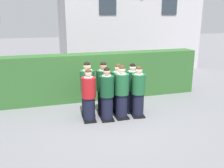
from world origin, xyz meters
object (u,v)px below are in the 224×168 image
Objects in this scene: student_rear_row_0 at (88,90)px; student_rear_row_3 at (132,89)px; student_rear_row_2 at (118,90)px; student_front_row_2 at (122,93)px; student_front_row_3 at (138,93)px; student_front_row_1 at (107,95)px; student_rear_row_1 at (104,90)px; student_in_red_blazer at (89,97)px.

student_rear_row_0 is 1.45m from student_rear_row_3.
student_rear_row_3 is at bearing -4.25° from student_rear_row_2.
student_rear_row_2 is (0.02, 0.43, -0.02)m from student_front_row_2.
student_rear_row_2 is (-0.52, 0.46, 0.01)m from student_front_row_3.
student_front_row_1 reaches higher than student_rear_row_3.
student_front_row_1 is 0.47m from student_front_row_2.
student_rear_row_1 is 1.06× the size of student_rear_row_3.
student_in_red_blazer is 1.09m from student_rear_row_2.
student_rear_row_3 is (-0.04, 0.42, 0.00)m from student_front_row_3.
student_rear_row_3 is (0.94, -0.08, -0.04)m from student_rear_row_1.
student_front_row_1 is at bearing -177.17° from student_front_row_2.
student_rear_row_0 is (-1.48, 0.53, 0.06)m from student_front_row_3.
student_rear_row_2 is (1.02, 0.37, 0.01)m from student_in_red_blazer.
student_front_row_2 is at bearing -141.62° from student_rear_row_3.
student_rear_row_1 is (-0.98, 0.50, 0.05)m from student_front_row_3.
student_rear_row_2 is 1.00× the size of student_rear_row_3.
student_rear_row_0 is 0.50m from student_rear_row_1.
student_in_red_blazer is at bearing -167.47° from student_rear_row_3.
student_rear_row_1 reaches higher than student_rear_row_3.
student_front_row_3 is 0.93× the size of student_rear_row_0.
student_rear_row_0 is (0.05, 0.45, 0.06)m from student_in_red_blazer.
student_rear_row_1 is at bearing 86.99° from student_front_row_1.
student_rear_row_0 is at bearing 132.14° from student_front_row_1.
student_rear_row_0 is 1.07× the size of student_rear_row_3.
student_rear_row_2 is (0.97, -0.08, -0.05)m from student_rear_row_0.
student_rear_row_1 is 0.94m from student_rear_row_3.
student_front_row_3 is 1.58m from student_rear_row_0.
student_front_row_1 reaches higher than student_front_row_3.
student_rear_row_1 is at bearing 174.65° from student_rear_row_2.
student_front_row_3 is at bearing -27.04° from student_rear_row_1.
student_front_row_3 is (0.54, -0.03, -0.02)m from student_front_row_2.
student_in_red_blazer is 0.93× the size of student_rear_row_0.
student_in_red_blazer is 1.01m from student_front_row_2.
student_front_row_3 is 0.42m from student_rear_row_3.
student_in_red_blazer is 0.99× the size of student_rear_row_3.
student_front_row_1 is 1.01m from student_front_row_3.
student_front_row_3 is (1.01, -0.01, -0.01)m from student_front_row_1.
student_front_row_1 is 0.98× the size of student_front_row_2.
student_rear_row_0 is at bearing 175.42° from student_rear_row_2.
student_rear_row_2 is at bearing 87.73° from student_front_row_2.
student_rear_row_2 reaches higher than student_in_red_blazer.
student_front_row_1 is 1.01× the size of student_rear_row_3.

